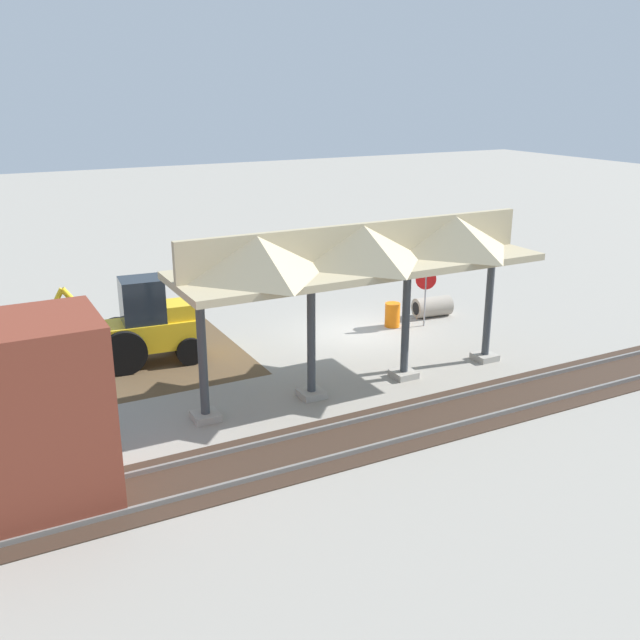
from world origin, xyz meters
The scene contains 9 objects.
ground_plane centered at (0.00, 0.00, 0.00)m, with size 120.00×120.00×0.00m, color gray.
dirt_work_zone centered at (8.55, -1.35, 0.00)m, with size 8.41×7.00×0.01m, color brown.
platform_canopy centered at (2.47, 4.23, 4.15)m, with size 10.73×3.20×4.90m.
rail_tracks centered at (0.00, 7.02, 0.03)m, with size 60.00×2.58×0.15m.
stop_sign centered at (-2.58, 0.46, 1.55)m, with size 0.69×0.38×2.17m.
backhoe centered at (7.50, -0.60, 1.27)m, with size 5.23×1.95×2.82m.
dirt_mound centered at (9.76, -2.11, 0.00)m, with size 4.35×4.35×1.28m, color brown.
concrete_pipe centered at (-3.56, -0.37, 0.39)m, with size 1.53×0.93×0.78m.
traffic_barrel centered at (-1.50, -0.04, 0.45)m, with size 0.56×0.56×0.90m, color orange.
Camera 1 is at (12.56, 20.96, 8.46)m, focal length 40.00 mm.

